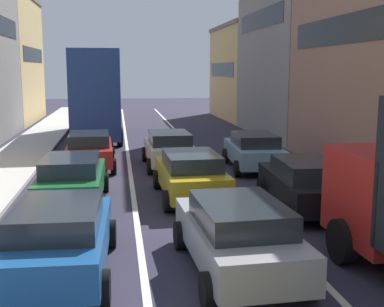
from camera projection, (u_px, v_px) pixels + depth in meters
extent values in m
cube|color=#BBBBBB|center=(13.00, 162.00, 21.83)|extent=(2.60, 64.00, 0.14)
cube|color=silver|center=(129.00, 160.00, 22.56)|extent=(0.16, 60.00, 0.01)
cube|color=silver|center=(203.00, 158.00, 23.06)|extent=(0.16, 60.00, 0.01)
cube|color=black|center=(0.00, 25.00, 27.83)|extent=(0.02, 8.80, 1.10)
cube|color=black|center=(33.00, 55.00, 38.78)|extent=(0.02, 8.80, 1.10)
cube|color=tan|center=(263.00, 74.00, 41.69)|extent=(7.00, 10.90, 7.35)
cube|color=black|center=(222.00, 70.00, 41.12)|extent=(0.02, 8.80, 1.10)
cube|color=#66605B|center=(264.00, 27.00, 41.06)|extent=(7.20, 10.90, 0.30)
cube|color=gray|center=(315.00, 31.00, 30.51)|extent=(7.00, 10.90, 12.75)
cube|color=black|center=(260.00, 19.00, 29.90)|extent=(0.02, 8.80, 1.10)
cube|color=black|center=(338.00, 30.00, 19.41)|extent=(0.02, 8.80, 1.10)
cube|color=black|center=(371.00, 167.00, 11.59)|extent=(2.02, 0.06, 0.70)
cylinder|color=black|center=(342.00, 241.00, 10.52)|extent=(0.31, 0.96, 0.96)
cube|color=gray|center=(237.00, 239.00, 10.07)|extent=(1.98, 4.37, 0.70)
cube|color=#1E2328|center=(240.00, 215.00, 9.79)|extent=(1.69, 2.47, 0.52)
cylinder|color=black|center=(180.00, 235.00, 11.38)|extent=(0.25, 0.65, 0.64)
cylinder|color=black|center=(257.00, 231.00, 11.72)|extent=(0.25, 0.65, 0.64)
cylinder|color=black|center=(208.00, 290.00, 8.54)|extent=(0.25, 0.65, 0.64)
cylinder|color=black|center=(309.00, 282.00, 8.89)|extent=(0.25, 0.65, 0.64)
cube|color=#194C8C|center=(61.00, 242.00, 9.92)|extent=(1.94, 4.36, 0.70)
cube|color=#1E2328|center=(58.00, 217.00, 9.63)|extent=(1.66, 2.46, 0.52)
cylinder|color=black|center=(29.00, 236.00, 11.30)|extent=(0.24, 0.65, 0.64)
cylinder|color=black|center=(111.00, 233.00, 11.51)|extent=(0.24, 0.65, 0.64)
cylinder|color=black|center=(104.00, 288.00, 8.65)|extent=(0.24, 0.65, 0.64)
cube|color=#B29319|center=(190.00, 178.00, 15.84)|extent=(1.91, 4.34, 0.70)
cube|color=#1E2328|center=(192.00, 161.00, 15.55)|extent=(1.64, 2.45, 0.52)
cylinder|color=black|center=(157.00, 180.00, 17.16)|extent=(0.24, 0.65, 0.64)
cylinder|color=black|center=(209.00, 178.00, 17.47)|extent=(0.24, 0.65, 0.64)
cylinder|color=black|center=(167.00, 201.00, 14.32)|extent=(0.24, 0.65, 0.64)
cylinder|color=black|center=(230.00, 199.00, 14.63)|extent=(0.24, 0.65, 0.64)
cube|color=#19592D|center=(72.00, 183.00, 15.13)|extent=(1.86, 4.32, 0.70)
cube|color=#1E2328|center=(71.00, 166.00, 14.84)|extent=(1.62, 2.43, 0.52)
cylinder|color=black|center=(49.00, 184.00, 16.49)|extent=(0.23, 0.64, 0.64)
cylinder|color=black|center=(105.00, 182.00, 16.74)|extent=(0.23, 0.64, 0.64)
cylinder|color=black|center=(33.00, 208.00, 13.64)|extent=(0.23, 0.64, 0.64)
cylinder|color=black|center=(101.00, 206.00, 13.88)|extent=(0.23, 0.64, 0.64)
cube|color=beige|center=(169.00, 151.00, 21.01)|extent=(1.87, 4.33, 0.70)
cube|color=#1E2328|center=(169.00, 138.00, 20.73)|extent=(1.62, 2.43, 0.52)
cylinder|color=black|center=(145.00, 154.00, 22.35)|extent=(0.23, 0.64, 0.64)
cylinder|color=black|center=(185.00, 153.00, 22.64)|extent=(0.23, 0.64, 0.64)
cylinder|color=black|center=(150.00, 166.00, 19.50)|extent=(0.23, 0.64, 0.64)
cylinder|color=black|center=(197.00, 165.00, 19.79)|extent=(0.23, 0.64, 0.64)
cube|color=#A51E1E|center=(90.00, 152.00, 20.71)|extent=(1.94, 4.36, 0.70)
cube|color=#1E2328|center=(89.00, 139.00, 20.42)|extent=(1.66, 2.46, 0.52)
cylinder|color=black|center=(69.00, 155.00, 22.02)|extent=(0.24, 0.65, 0.64)
cylinder|color=black|center=(112.00, 154.00, 22.35)|extent=(0.24, 0.65, 0.64)
cylinder|color=black|center=(65.00, 168.00, 19.19)|extent=(0.24, 0.65, 0.64)
cylinder|color=black|center=(113.00, 166.00, 19.51)|extent=(0.24, 0.65, 0.64)
cube|color=black|center=(305.00, 187.00, 14.57)|extent=(2.03, 4.39, 0.70)
cube|color=#1E2328|center=(308.00, 169.00, 14.28)|extent=(1.71, 2.49, 0.52)
cylinder|color=black|center=(262.00, 188.00, 15.98)|extent=(0.25, 0.65, 0.64)
cylinder|color=black|center=(318.00, 186.00, 16.15)|extent=(0.25, 0.65, 0.64)
cylinder|color=black|center=(288.00, 214.00, 13.11)|extent=(0.25, 0.65, 0.64)
cylinder|color=black|center=(356.00, 212.00, 13.27)|extent=(0.25, 0.65, 0.64)
cube|color=#759EB7|center=(253.00, 153.00, 20.52)|extent=(2.05, 4.40, 0.70)
cube|color=#1E2328|center=(255.00, 140.00, 20.23)|extent=(1.73, 2.50, 0.52)
cylinder|color=black|center=(226.00, 156.00, 21.93)|extent=(0.26, 0.65, 0.64)
cylinder|color=black|center=(267.00, 155.00, 22.09)|extent=(0.26, 0.65, 0.64)
cylinder|color=black|center=(237.00, 169.00, 19.06)|extent=(0.26, 0.65, 0.64)
cylinder|color=black|center=(285.00, 168.00, 19.22)|extent=(0.26, 0.65, 0.64)
cube|color=navy|center=(95.00, 110.00, 29.32)|extent=(2.92, 10.59, 2.40)
cube|color=black|center=(95.00, 104.00, 29.26)|extent=(2.92, 9.96, 0.70)
cube|color=navy|center=(94.00, 71.00, 28.95)|extent=(2.92, 10.59, 2.16)
cube|color=black|center=(94.00, 67.00, 28.91)|extent=(2.92, 9.96, 0.64)
cylinder|color=black|center=(77.00, 124.00, 32.95)|extent=(0.34, 1.01, 1.00)
cylinder|color=black|center=(115.00, 123.00, 33.41)|extent=(0.34, 1.01, 1.00)
cylinder|color=black|center=(72.00, 138.00, 26.24)|extent=(0.34, 1.01, 1.00)
cylinder|color=black|center=(120.00, 137.00, 26.70)|extent=(0.34, 1.01, 1.00)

